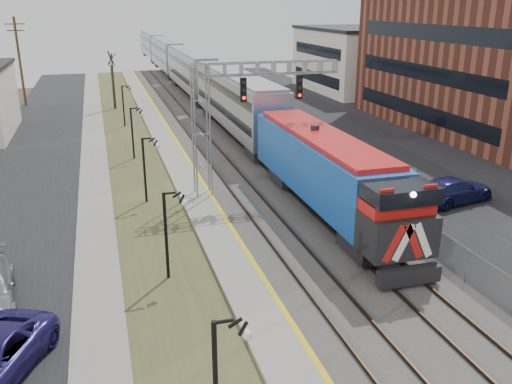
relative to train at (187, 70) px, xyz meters
name	(u,v)px	position (x,y,z in m)	size (l,w,h in m)	color
street_west	(26,179)	(-17.00, -35.01, -2.92)	(7.00, 120.00, 0.04)	black
sidewalk	(94,173)	(-12.50, -35.01, -2.90)	(2.00, 120.00, 0.08)	gray
grass_median	(137,170)	(-9.50, -35.01, -2.91)	(4.00, 120.00, 0.06)	#444625
platform	(179,165)	(-6.50, -35.01, -2.82)	(2.00, 120.00, 0.24)	gray
ballast_bed	(244,160)	(-1.50, -35.01, -2.84)	(8.00, 120.00, 0.20)	#595651
parking_lot	(385,150)	(10.50, -35.01, -2.92)	(16.00, 120.00, 0.04)	black
platform_edge	(190,163)	(-5.62, -35.01, -2.69)	(0.24, 120.00, 0.01)	gold
track_near	(218,160)	(-3.50, -35.01, -2.66)	(1.58, 120.00, 0.15)	#2D2119
track_far	(263,157)	(0.00, -35.01, -2.66)	(1.58, 120.00, 0.15)	#2D2119
train	(187,70)	(0.00, 0.00, 0.00)	(3.00, 108.65, 5.33)	#144EA8
signal_gantry	(229,106)	(-4.28, -42.02, 2.65)	(9.00, 1.07, 8.15)	gray
lampposts	(165,234)	(-9.50, -51.73, -0.94)	(0.14, 62.14, 4.00)	black
fence	(296,147)	(2.70, -35.01, -2.14)	(0.04, 120.00, 1.60)	gray
bare_trees	(10,129)	(-18.16, -31.10, -0.24)	(12.30, 42.30, 5.95)	#382D23
car_lot_d	(453,191)	(8.26, -47.24, -2.16)	(2.17, 5.34, 1.55)	#16194F
car_lot_e	(384,169)	(6.35, -42.19, -2.13)	(1.91, 4.74, 1.61)	slate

